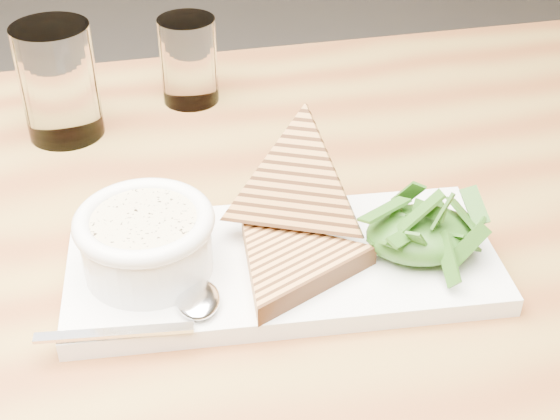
{
  "coord_description": "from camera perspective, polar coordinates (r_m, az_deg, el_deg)",
  "views": [
    {
      "loc": [
        0.15,
        -0.46,
        1.19
      ],
      "look_at": [
        0.21,
        0.07,
        0.81
      ],
      "focal_mm": 50.0,
      "sensor_mm": 36.0,
      "label": 1
    }
  ],
  "objects": [
    {
      "name": "platter",
      "position": [
        0.66,
        0.2,
        -3.96
      ],
      "size": [
        0.36,
        0.17,
        0.02
      ],
      "primitive_type": "cube",
      "rotation": [
        0.0,
        0.0,
        0.02
      ],
      "color": "white",
      "rests_on": "table_top"
    },
    {
      "name": "table_leg_br",
      "position": [
        1.33,
        18.36,
        -5.12
      ],
      "size": [
        0.06,
        0.06,
        0.72
      ],
      "primitive_type": "cylinder",
      "color": "olive",
      "rests_on": "ground"
    },
    {
      "name": "glass_near",
      "position": [
        0.86,
        -15.89,
        9.0
      ],
      "size": [
        0.08,
        0.08,
        0.12
      ],
      "primitive_type": "cylinder",
      "color": "white",
      "rests_on": "table_top"
    },
    {
      "name": "glass_far",
      "position": [
        0.91,
        -6.7,
        10.81
      ],
      "size": [
        0.06,
        0.06,
        0.1
      ],
      "primitive_type": "cylinder",
      "color": "white",
      "rests_on": "table_top"
    },
    {
      "name": "spoon_handle",
      "position": [
        0.59,
        -12.03,
        -8.77
      ],
      "size": [
        0.12,
        0.01,
        0.0
      ],
      "primitive_type": "cube",
      "rotation": [
        0.0,
        0.0,
        -0.01
      ],
      "color": "silver",
      "rests_on": "platter"
    },
    {
      "name": "arugula_pile",
      "position": [
        0.65,
        10.36,
        -1.11
      ],
      "size": [
        0.11,
        0.1,
        0.05
      ],
      "primitive_type": null,
      "color": "#366C1D",
      "rests_on": "platter"
    },
    {
      "name": "soup",
      "position": [
        0.62,
        -9.92,
        -0.94
      ],
      "size": [
        0.09,
        0.09,
        0.01
      ],
      "primitive_type": "cylinder",
      "color": "beige",
      "rests_on": "soup_bowl"
    },
    {
      "name": "soup_bowl",
      "position": [
        0.63,
        -9.68,
        -2.8
      ],
      "size": [
        0.1,
        0.1,
        0.04
      ],
      "primitive_type": "cylinder",
      "color": "white",
      "rests_on": "platter"
    },
    {
      "name": "salad_base",
      "position": [
        0.65,
        10.27,
        -1.77
      ],
      "size": [
        0.09,
        0.07,
        0.04
      ],
      "primitive_type": "ellipsoid",
      "color": "#1C3F11",
      "rests_on": "platter"
    },
    {
      "name": "bowl_rim",
      "position": [
        0.62,
        -9.93,
        -0.79
      ],
      "size": [
        0.11,
        0.11,
        0.01
      ],
      "primitive_type": "torus",
      "color": "white",
      "rests_on": "soup_bowl"
    },
    {
      "name": "sandwich_flat",
      "position": [
        0.63,
        0.9,
        -3.89
      ],
      "size": [
        0.19,
        0.19,
        0.02
      ],
      "primitive_type": null,
      "rotation": [
        0.0,
        0.0,
        0.55
      ],
      "color": "#D18B46",
      "rests_on": "platter"
    },
    {
      "name": "sandwich_lean",
      "position": [
        0.65,
        1.23,
        1.65
      ],
      "size": [
        0.18,
        0.18,
        0.16
      ],
      "primitive_type": null,
      "rotation": [
        0.98,
        0.0,
        -0.33
      ],
      "color": "#D18B46",
      "rests_on": "sandwich_flat"
    },
    {
      "name": "table_top",
      "position": [
        0.71,
        -6.78,
        -3.59
      ],
      "size": [
        1.27,
        0.92,
        0.04
      ],
      "primitive_type": "cube",
      "rotation": [
        0.0,
        0.0,
        0.11
      ],
      "color": "olive",
      "rests_on": "ground"
    },
    {
      "name": "spoon_bowl",
      "position": [
        0.6,
        -6.0,
        -6.51
      ],
      "size": [
        0.03,
        0.05,
        0.01
      ],
      "primitive_type": "ellipsoid",
      "rotation": [
        0.0,
        0.0,
        -0.01
      ],
      "color": "silver",
      "rests_on": "platter"
    }
  ]
}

